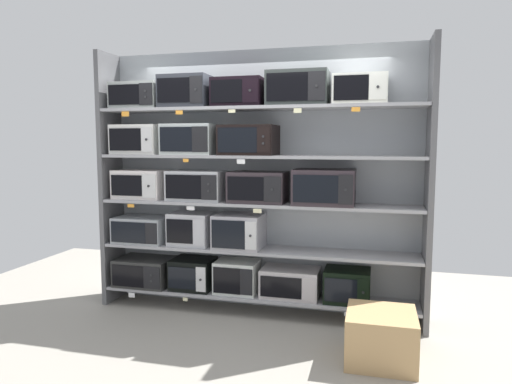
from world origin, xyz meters
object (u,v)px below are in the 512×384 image
microwave_0 (145,271)px  microwave_5 (143,229)px  microwave_12 (139,140)px  microwave_11 (324,187)px  microwave_17 (239,93)px  microwave_9 (197,185)px  microwave_13 (191,139)px  microwave_6 (191,229)px  microwave_10 (258,187)px  microwave_16 (187,92)px  microwave_19 (360,90)px  microwave_15 (138,96)px  microwave_8 (141,184)px  shipping_carton (381,337)px  microwave_14 (249,140)px  microwave_4 (347,285)px  microwave_2 (237,276)px  microwave_7 (239,231)px  microwave_1 (193,274)px  microwave_3 (290,282)px  microwave_18 (298,89)px

microwave_0 → microwave_5: (-0.01, -0.00, 0.46)m
microwave_5 → microwave_12: bearing=179.4°
microwave_11 → microwave_17: (-0.84, 0.00, 0.90)m
microwave_9 → microwave_13: 0.47m
microwave_5 → microwave_12: (-0.02, 0.00, 0.94)m
microwave_6 → microwave_10: microwave_10 is taller
microwave_16 → microwave_19: (1.68, -0.00, -0.03)m
microwave_9 → microwave_15: bearing=180.0°
microwave_8 → microwave_12: microwave_12 is taller
microwave_19 → shipping_carton: bearing=-73.3°
microwave_14 → microwave_12: bearing=180.0°
microwave_12 → microwave_4: bearing=0.0°
microwave_4 → microwave_13: 2.10m
microwave_10 → microwave_11: microwave_11 is taller
microwave_8 → microwave_15: 0.91m
microwave_15 → shipping_carton: bearing=-17.2°
microwave_2 → microwave_11: 1.27m
microwave_7 → microwave_1: bearing=179.9°
microwave_11 → microwave_0: bearing=-180.0°
microwave_5 → microwave_15: (-0.02, 0.00, 1.39)m
microwave_12 → shipping_carton: 3.01m
microwave_0 → microwave_14: size_ratio=1.07×
microwave_9 → microwave_19: (1.60, -0.00, 0.91)m
microwave_11 → microwave_19: (0.31, -0.00, 0.89)m
microwave_3 → microwave_9: (-0.97, -0.00, 0.94)m
microwave_10 → microwave_15: microwave_15 is taller
microwave_3 → microwave_18: (0.06, -0.00, 1.87)m
microwave_10 → microwave_18: microwave_18 is taller
microwave_16 → microwave_19: microwave_16 is taller
microwave_10 → microwave_12: microwave_12 is taller
microwave_7 → microwave_12: 1.42m
microwave_0 → microwave_7: microwave_7 is taller
microwave_13 → microwave_5: bearing=-180.0°
microwave_1 → microwave_8: microwave_8 is taller
microwave_14 → microwave_17: bearing=179.9°
microwave_5 → microwave_10: bearing=0.0°
microwave_0 → microwave_18: size_ratio=1.00×
microwave_4 → microwave_13: microwave_13 is taller
microwave_4 → microwave_6: (-1.59, 0.00, 0.47)m
microwave_9 → microwave_18: microwave_18 is taller
microwave_3 → microwave_4: bearing=-0.0°
microwave_4 → microwave_8: size_ratio=0.81×
microwave_12 → microwave_0: bearing=-0.3°
microwave_11 → microwave_17: size_ratio=1.17×
microwave_2 → microwave_16: microwave_16 is taller
microwave_13 → microwave_4: bearing=0.0°
microwave_18 → microwave_5: bearing=-180.0°
microwave_1 → microwave_10: microwave_10 is taller
microwave_11 → microwave_8: bearing=180.0°
microwave_11 → microwave_12: (-1.93, 0.00, 0.45)m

